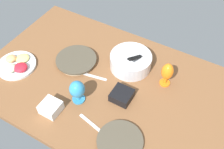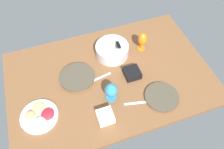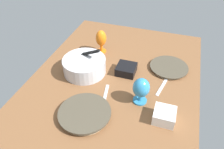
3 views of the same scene
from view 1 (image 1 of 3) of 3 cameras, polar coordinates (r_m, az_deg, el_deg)
ground_plane at (r=169.32cm, az=-1.98°, el=-2.03°), size 160.00×104.00×4.00cm
dinner_plate_left at (r=179.89cm, az=-7.88°, el=3.11°), size 28.03×28.03×3.11cm
dinner_plate_right at (r=143.93cm, az=1.77°, el=-14.46°), size 25.41×25.41×1.96cm
mixing_bowl at (r=172.96cm, az=4.15°, el=3.01°), size 27.67×27.67×17.29cm
fruit_platter at (r=186.53cm, az=-20.34°, el=2.05°), size 26.50×26.50×5.53cm
hurricane_glass_orange at (r=162.33cm, az=12.07°, el=0.46°), size 7.60×7.60×17.51cm
hurricane_glass_blue at (r=152.84cm, az=-7.68°, el=-3.39°), size 9.37×9.37×15.95cm
square_bowl_white at (r=155.83cm, az=-13.37°, el=-7.02°), size 11.02×11.02×6.47cm
square_bowl_black at (r=157.44cm, az=2.20°, el=-4.53°), size 12.28×12.28×5.56cm
fork_by_left_plate at (r=170.63cm, az=-4.03°, el=-0.41°), size 18.04×4.87×0.60cm
fork_by_right_plate at (r=150.26cm, az=-4.61°, el=-10.72°), size 17.98×5.53×0.60cm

